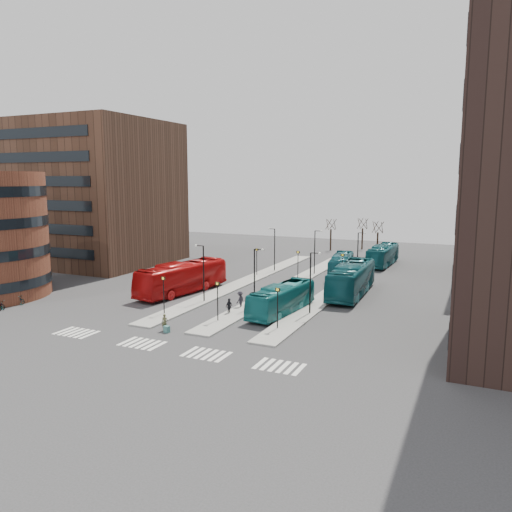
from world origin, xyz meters
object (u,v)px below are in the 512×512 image
at_px(teal_bus_d, 383,255).
at_px(red_bus, 182,278).
at_px(traveller, 165,322).
at_px(teal_bus_c, 352,279).
at_px(commuter_a, 155,295).
at_px(teal_bus_a, 282,299).
at_px(commuter_b, 229,306).
at_px(teal_bus_b, 341,265).
at_px(commuter_c, 240,300).
at_px(suitcase, 167,329).
at_px(bicycle_far, 17,300).

bearing_deg(teal_bus_d, red_bus, -119.77).
height_order(red_bus, traveller, red_bus).
relative_size(teal_bus_c, commuter_a, 7.25).
bearing_deg(teal_bus_c, commuter_a, -147.20).
relative_size(teal_bus_a, teal_bus_d, 0.92).
bearing_deg(teal_bus_d, traveller, -102.91).
bearing_deg(commuter_b, red_bus, 67.77).
xyz_separation_m(teal_bus_b, commuter_a, (-14.09, -23.52, -0.57)).
bearing_deg(commuter_c, teal_bus_b, 173.25).
bearing_deg(teal_bus_a, teal_bus_b, 95.11).
bearing_deg(suitcase, teal_bus_c, 75.24).
relative_size(traveller, bicycle_far, 0.80).
xyz_separation_m(red_bus, teal_bus_d, (17.81, 28.83, -0.23)).
bearing_deg(teal_bus_b, commuter_a, -129.92).
distance_m(suitcase, traveller, 0.72).
relative_size(teal_bus_a, teal_bus_b, 0.98).
bearing_deg(commuter_b, teal_bus_b, -0.48).
bearing_deg(teal_bus_c, commuter_c, -132.63).
bearing_deg(teal_bus_b, commuter_c, -112.02).
relative_size(red_bus, traveller, 8.65).
bearing_deg(red_bus, commuter_c, -10.82).
relative_size(commuter_b, bicycle_far, 0.86).
bearing_deg(red_bus, traveller, -53.96).
xyz_separation_m(red_bus, teal_bus_a, (13.87, -3.48, -0.36)).
distance_m(teal_bus_b, teal_bus_c, 11.60).
bearing_deg(suitcase, teal_bus_b, 90.87).
bearing_deg(traveller, commuter_a, 112.30).
bearing_deg(suitcase, teal_bus_d, 89.26).
distance_m(red_bus, commuter_a, 5.53).
bearing_deg(traveller, teal_bus_d, 56.91).
distance_m(teal_bus_a, traveller, 12.11).
bearing_deg(bicycle_far, teal_bus_a, -84.72).
relative_size(red_bus, teal_bus_c, 0.99).
height_order(teal_bus_a, teal_bus_b, teal_bus_b).
relative_size(red_bus, teal_bus_a, 1.25).
distance_m(teal_bus_b, traveller, 32.14).
relative_size(teal_bus_b, teal_bus_d, 0.93).
relative_size(red_bus, bicycle_far, 6.95).
bearing_deg(red_bus, teal_bus_d, 67.51).
relative_size(teal_bus_b, commuter_a, 5.83).
distance_m(commuter_a, bicycle_far, 14.62).
bearing_deg(teal_bus_c, commuter_b, -125.93).
xyz_separation_m(traveller, bicycle_far, (-19.70, 1.22, -0.26)).
height_order(red_bus, teal_bus_b, red_bus).
bearing_deg(suitcase, commuter_b, 86.92).
bearing_deg(commuter_c, teal_bus_c, 145.74).
height_order(commuter_b, commuter_c, commuter_c).
xyz_separation_m(teal_bus_c, teal_bus_d, (-0.42, 21.63, -0.25)).
bearing_deg(commuter_b, commuter_c, 13.59).
bearing_deg(teal_bus_b, teal_bus_d, 62.24).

